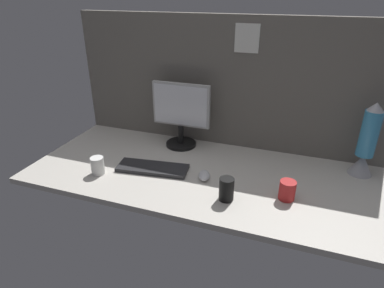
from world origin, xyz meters
TOP-DOWN VIEW (x-y plane):
  - ground_plane at (0.00, 0.00)cm, footprint 180.00×80.00cm
  - cubicle_wall_back at (0.01, 37.50)cm, footprint 180.00×5.50cm
  - monitor at (-22.21, 25.09)cm, footprint 34.48×18.00cm
  - keyboard at (-25.60, -8.10)cm, footprint 38.38×17.70cm
  - mouse at (2.54, -7.30)cm, footprint 8.30×10.86cm
  - mug_ceramic_white at (-50.33, -20.70)cm, footprint 6.72×6.72cm
  - mug_red_plastic at (42.85, -11.54)cm, footprint 7.33×7.33cm
  - mug_black_travel at (17.25, -21.10)cm, footprint 6.69×6.69cm
  - lava_lamp at (76.50, 24.05)cm, footprint 11.70×11.70cm

SIDE VIEW (x-z plane):
  - ground_plane at x=0.00cm, z-range -3.00..0.00cm
  - keyboard at x=-25.60cm, z-range 0.00..2.00cm
  - mouse at x=2.54cm, z-range 0.00..3.40cm
  - mug_red_plastic at x=42.85cm, z-range 0.00..9.05cm
  - mug_ceramic_white at x=-50.33cm, z-range 0.00..9.06cm
  - mug_black_travel at x=17.25cm, z-range 0.00..10.91cm
  - lava_lamp at x=76.50cm, z-range -3.08..35.22cm
  - monitor at x=-22.21cm, z-range 1.34..39.52cm
  - cubicle_wall_back at x=0.01cm, z-range 0.03..74.25cm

